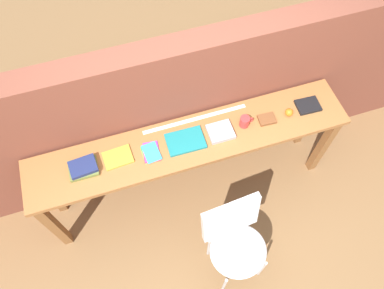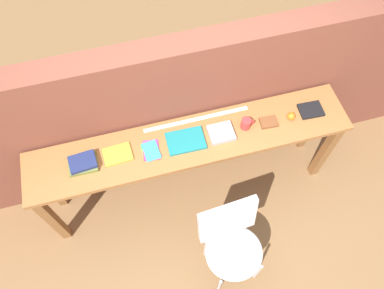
% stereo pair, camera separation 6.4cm
% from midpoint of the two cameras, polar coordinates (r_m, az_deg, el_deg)
% --- Properties ---
extents(ground_plane, '(40.00, 40.00, 0.00)m').
position_cam_midpoint_polar(ground_plane, '(3.51, 1.61, -10.71)').
color(ground_plane, brown).
extents(brick_wall_back, '(6.00, 0.20, 1.55)m').
position_cam_midpoint_polar(brick_wall_back, '(3.09, -1.30, 4.95)').
color(brick_wall_back, brown).
rests_on(brick_wall_back, ground).
extents(sideboard, '(2.50, 0.44, 0.88)m').
position_cam_midpoint_polar(sideboard, '(2.95, 0.37, -0.72)').
color(sideboard, '#996033').
rests_on(sideboard, ground).
extents(chair_white_moulded, '(0.47, 0.48, 0.89)m').
position_cam_midpoint_polar(chair_white_moulded, '(2.91, 6.71, -14.49)').
color(chair_white_moulded, silver).
rests_on(chair_white_moulded, ground).
extents(book_stack_leftmost, '(0.21, 0.17, 0.06)m').
position_cam_midpoint_polar(book_stack_leftmost, '(2.81, -15.68, -2.74)').
color(book_stack_leftmost, olive).
rests_on(book_stack_leftmost, sideboard).
extents(magazine_cycling, '(0.22, 0.17, 0.01)m').
position_cam_midpoint_polar(magazine_cycling, '(2.80, -10.62, -1.50)').
color(magazine_cycling, gold).
rests_on(magazine_cycling, sideboard).
extents(pamphlet_pile_colourful, '(0.14, 0.18, 0.01)m').
position_cam_midpoint_polar(pamphlet_pile_colourful, '(2.79, -5.64, -0.99)').
color(pamphlet_pile_colourful, green).
rests_on(pamphlet_pile_colourful, sideboard).
extents(book_open_centre, '(0.29, 0.20, 0.02)m').
position_cam_midpoint_polar(book_open_centre, '(2.81, -0.32, 0.56)').
color(book_open_centre, '#19757A').
rests_on(book_open_centre, sideboard).
extents(book_grey_hardcover, '(0.19, 0.17, 0.03)m').
position_cam_midpoint_polar(book_grey_hardcover, '(2.85, 5.11, 1.76)').
color(book_grey_hardcover, '#9E9EA3').
rests_on(book_grey_hardcover, sideboard).
extents(mug, '(0.11, 0.08, 0.09)m').
position_cam_midpoint_polar(mug, '(2.88, 8.89, 3.16)').
color(mug, red).
rests_on(mug, sideboard).
extents(leather_journal_brown, '(0.14, 0.11, 0.02)m').
position_cam_midpoint_polar(leather_journal_brown, '(2.96, 12.18, 3.34)').
color(leather_journal_brown, brown).
rests_on(leather_journal_brown, sideboard).
extents(sports_ball_small, '(0.06, 0.06, 0.06)m').
position_cam_midpoint_polar(sports_ball_small, '(3.01, 15.48, 4.17)').
color(sports_ball_small, orange).
rests_on(sports_ball_small, sideboard).
extents(book_repair_rightmost, '(0.19, 0.15, 0.02)m').
position_cam_midpoint_polar(book_repair_rightmost, '(3.11, 18.21, 5.00)').
color(book_repair_rightmost, black).
rests_on(book_repair_rightmost, sideboard).
extents(ruler_metal_back_edge, '(0.84, 0.03, 0.00)m').
position_cam_midpoint_polar(ruler_metal_back_edge, '(2.92, 1.30, 3.86)').
color(ruler_metal_back_edge, silver).
rests_on(ruler_metal_back_edge, sideboard).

